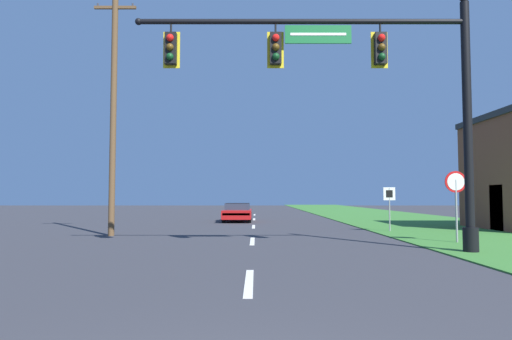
{
  "coord_description": "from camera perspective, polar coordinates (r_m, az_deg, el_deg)",
  "views": [
    {
      "loc": [
        0.13,
        -2.85,
        1.65
      ],
      "look_at": [
        0.0,
        31.78,
        3.65
      ],
      "focal_mm": 32.0,
      "sensor_mm": 36.0,
      "label": 1
    }
  ],
  "objects": [
    {
      "name": "grass_verge_right",
      "position": [
        34.48,
        17.81,
        -5.86
      ],
      "size": [
        10.0,
        110.0,
        0.04
      ],
      "color": "#38752D",
      "rests_on": "ground"
    },
    {
      "name": "car_ahead",
      "position": [
        30.09,
        -2.1,
        -5.3
      ],
      "size": [
        1.82,
        4.44,
        1.19
      ],
      "color": "black",
      "rests_on": "ground"
    },
    {
      "name": "utility_pole_near",
      "position": [
        20.48,
        -17.17,
        7.67
      ],
      "size": [
        1.8,
        0.26,
        10.67
      ],
      "color": "brown",
      "rests_on": "ground"
    },
    {
      "name": "stop_sign",
      "position": [
        17.58,
        23.93,
        -2.33
      ],
      "size": [
        0.76,
        0.07,
        2.5
      ],
      "color": "gray",
      "rests_on": "grass_verge_right"
    },
    {
      "name": "signal_mast",
      "position": [
        14.19,
        14.74,
        9.87
      ],
      "size": [
        10.12,
        0.47,
        7.72
      ],
      "color": "black",
      "rests_on": "grass_verge_right"
    },
    {
      "name": "route_sign_post",
      "position": [
        22.19,
        16.55,
        -3.49
      ],
      "size": [
        0.55,
        0.06,
        2.03
      ],
      "color": "gray",
      "rests_on": "grass_verge_right"
    },
    {
      "name": "road_center_line",
      "position": [
        24.9,
        -0.09,
        -7.1
      ],
      "size": [
        0.16,
        34.8,
        0.01
      ],
      "color": "silver",
      "rests_on": "ground"
    }
  ]
}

